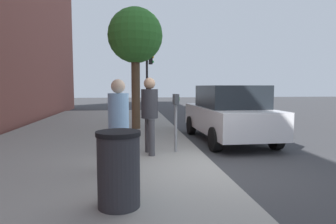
# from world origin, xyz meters

# --- Properties ---
(ground_plane) EXTENTS (80.00, 80.00, 0.00)m
(ground_plane) POSITION_xyz_m (0.00, 0.00, 0.00)
(ground_plane) COLOR #38383A
(ground_plane) RESTS_ON ground
(sidewalk_slab) EXTENTS (28.00, 6.00, 0.15)m
(sidewalk_slab) POSITION_xyz_m (0.00, 3.00, 0.07)
(sidewalk_slab) COLOR gray
(sidewalk_slab) RESTS_ON ground_plane
(parking_meter) EXTENTS (0.36, 0.12, 1.41)m
(parking_meter) POSITION_xyz_m (1.33, 0.64, 1.17)
(parking_meter) COLOR gray
(parking_meter) RESTS_ON sidewalk_slab
(pedestrian_at_meter) EXTENTS (0.54, 0.39, 1.80)m
(pedestrian_at_meter) POSITION_xyz_m (1.18, 1.28, 1.21)
(pedestrian_at_meter) COLOR #47474C
(pedestrian_at_meter) RESTS_ON sidewalk_slab
(pedestrian_bystander) EXTENTS (0.45, 0.38, 1.72)m
(pedestrian_bystander) POSITION_xyz_m (-0.25, 1.93, 1.16)
(pedestrian_bystander) COLOR #726656
(pedestrian_bystander) RESTS_ON sidewalk_slab
(parked_sedan_near) EXTENTS (4.44, 2.04, 1.77)m
(parked_sedan_near) POSITION_xyz_m (3.27, -1.35, 0.89)
(parked_sedan_near) COLOR silver
(parked_sedan_near) RESTS_ON ground_plane
(street_tree) EXTENTS (2.03, 2.03, 4.49)m
(street_tree) POSITION_xyz_m (5.41, 1.54, 3.55)
(street_tree) COLOR brown
(street_tree) RESTS_ON sidewalk_slab
(traffic_signal) EXTENTS (0.24, 0.44, 3.60)m
(traffic_signal) POSITION_xyz_m (10.13, 0.77, 2.58)
(traffic_signal) COLOR black
(traffic_signal) RESTS_ON sidewalk_slab
(trash_bin) EXTENTS (0.59, 0.59, 1.01)m
(trash_bin) POSITION_xyz_m (-1.79, 1.87, 0.66)
(trash_bin) COLOR #2D2D33
(trash_bin) RESTS_ON sidewalk_slab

